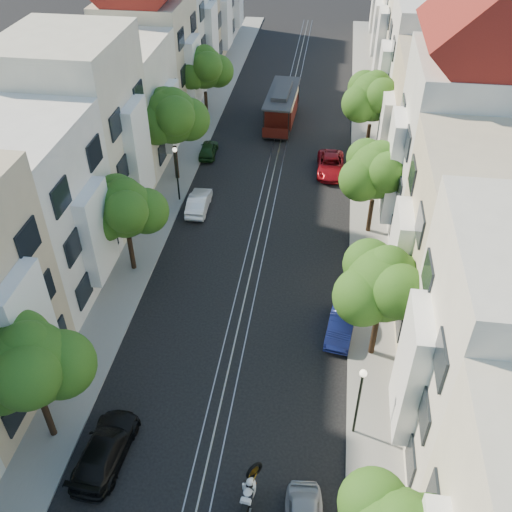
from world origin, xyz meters
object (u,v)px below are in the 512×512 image
at_px(tree_e_b, 384,286).
at_px(tree_w_b, 125,210).
at_px(tree_w_d, 205,69).
at_px(cable_car, 282,105).
at_px(parked_car_e_far, 331,165).
at_px(parked_car_w_far, 208,149).
at_px(sportbike_rider, 249,492).
at_px(tree_e_d, 374,98).
at_px(parked_car_e_mid, 342,323).
at_px(parked_car_w_mid, 199,202).
at_px(tree_w_c, 172,118).
at_px(lamp_west, 176,166).
at_px(parked_car_w_near, 105,449).
at_px(tree_w_a, 30,366).
at_px(lamp_east, 360,393).
at_px(tree_e_c, 377,172).

height_order(tree_e_b, tree_w_b, tree_e_b).
distance_m(tree_w_d, cable_car, 7.40).
relative_size(parked_car_e_far, parked_car_w_far, 1.38).
distance_m(sportbike_rider, parked_car_e_far, 27.82).
bearing_deg(tree_e_d, parked_car_e_mid, -94.60).
xyz_separation_m(tree_w_b, parked_car_w_mid, (2.51, 7.09, -3.78)).
relative_size(tree_e_b, sportbike_rider, 3.12).
bearing_deg(parked_car_e_mid, parked_car_w_far, 128.72).
height_order(tree_w_c, parked_car_w_far, tree_w_c).
relative_size(lamp_west, sportbike_rider, 1.94).
bearing_deg(parked_car_e_far, tree_w_d, 141.76).
distance_m(tree_e_b, parked_car_e_far, 19.35).
xyz_separation_m(tree_w_b, parked_car_w_near, (2.74, -12.77, -3.75)).
bearing_deg(tree_e_d, tree_w_c, -157.38).
xyz_separation_m(parked_car_e_far, parked_car_w_near, (-8.80, -26.46, 0.03)).
height_order(tree_w_a, parked_car_e_mid, tree_w_a).
relative_size(lamp_east, parked_car_e_mid, 1.10).
distance_m(cable_car, parked_car_w_mid, 15.46).
bearing_deg(tree_e_d, tree_e_c, -90.00).
distance_m(tree_w_c, lamp_east, 25.01).
height_order(tree_w_b, parked_car_w_near, tree_w_b).
bearing_deg(tree_w_a, parked_car_w_mid, 82.52).
height_order(tree_w_b, cable_car, tree_w_b).
distance_m(tree_w_a, lamp_east, 13.72).
distance_m(tree_e_d, tree_w_c, 15.60).
distance_m(tree_w_b, parked_car_w_mid, 8.42).
xyz_separation_m(tree_e_c, sportbike_rider, (-5.16, -20.04, -3.64)).
height_order(lamp_west, sportbike_rider, lamp_west).
bearing_deg(tree_e_c, parked_car_e_mid, -99.80).
height_order(lamp_east, sportbike_rider, lamp_east).
distance_m(tree_e_b, lamp_east, 5.41).
xyz_separation_m(cable_car, parked_car_e_mid, (5.91, -25.51, -1.13)).
xyz_separation_m(tree_w_a, cable_car, (6.83, 33.89, -2.98)).
xyz_separation_m(lamp_west, parked_car_e_mid, (11.90, -11.64, -2.22)).
height_order(cable_car, parked_car_w_near, cable_car).
bearing_deg(parked_car_w_mid, parked_car_w_near, 89.22).
bearing_deg(tree_w_d, tree_w_a, -90.00).
bearing_deg(cable_car, parked_car_w_far, -125.57).
bearing_deg(tree_w_b, tree_w_c, 90.00).
bearing_deg(lamp_west, parked_car_w_far, 84.32).
distance_m(tree_e_b, cable_car, 28.09).
xyz_separation_m(tree_e_b, parked_car_w_mid, (-11.89, 12.09, -4.12)).
bearing_deg(parked_car_e_mid, parked_car_w_mid, 141.47).
bearing_deg(tree_w_c, parked_car_w_near, -83.43).
height_order(sportbike_rider, parked_car_e_mid, sportbike_rider).
bearing_deg(parked_car_e_mid, tree_e_b, -31.98).
height_order(tree_w_c, lamp_west, tree_w_c).
distance_m(tree_e_d, sportbike_rider, 31.70).
relative_size(tree_e_b, tree_w_c, 0.94).
bearing_deg(parked_car_w_near, parked_car_e_mid, -133.81).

